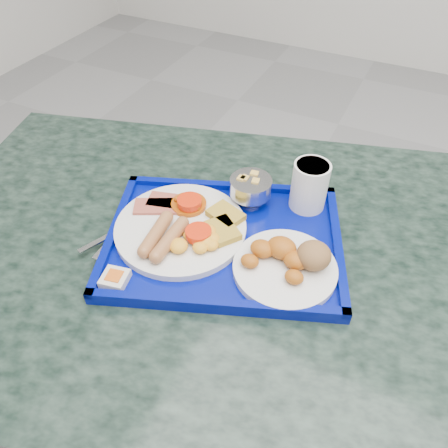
% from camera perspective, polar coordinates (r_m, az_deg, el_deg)
% --- Properties ---
extents(table, '(1.41, 1.13, 0.77)m').
position_cam_1_polar(table, '(1.00, -0.29, -10.78)').
color(table, slate).
rests_on(table, floor).
extents(tray, '(0.53, 0.46, 0.03)m').
position_cam_1_polar(tray, '(0.85, -0.00, -2.23)').
color(tray, '#020D7C').
rests_on(tray, table).
extents(main_plate, '(0.26, 0.26, 0.04)m').
position_cam_1_polar(main_plate, '(0.85, -5.25, -0.41)').
color(main_plate, silver).
rests_on(main_plate, tray).
extents(bread_plate, '(0.19, 0.19, 0.06)m').
position_cam_1_polar(bread_plate, '(0.79, 8.49, -4.92)').
color(bread_plate, silver).
rests_on(bread_plate, tray).
extents(fruit_bowl, '(0.09, 0.09, 0.06)m').
position_cam_1_polar(fruit_bowl, '(0.90, 3.50, 4.82)').
color(fruit_bowl, '#B7B7B9').
rests_on(fruit_bowl, tray).
extents(juice_cup, '(0.07, 0.07, 0.10)m').
position_cam_1_polar(juice_cup, '(0.90, 11.13, 5.10)').
color(juice_cup, white).
rests_on(juice_cup, tray).
extents(spoon, '(0.03, 0.19, 0.01)m').
position_cam_1_polar(spoon, '(0.91, -11.23, 1.53)').
color(spoon, '#B7B7B9').
rests_on(spoon, tray).
extents(knife, '(0.07, 0.15, 0.00)m').
position_cam_1_polar(knife, '(0.88, -14.00, -1.06)').
color(knife, '#B7B7B9').
rests_on(knife, tray).
extents(jam_packet, '(0.05, 0.05, 0.02)m').
position_cam_1_polar(jam_packet, '(0.79, -14.06, -6.93)').
color(jam_packet, silver).
rests_on(jam_packet, tray).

